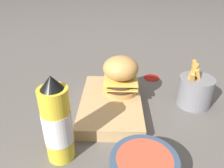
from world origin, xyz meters
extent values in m
plane|color=#5B5651|center=(0.00, 0.00, 0.00)|extent=(6.00, 6.00, 0.00)
cube|color=tan|center=(0.02, 0.00, 0.02)|extent=(0.30, 0.18, 0.04)
cylinder|color=tan|center=(0.06, -0.03, 0.04)|extent=(0.11, 0.11, 0.02)
cylinder|color=#422819|center=(0.06, -0.03, 0.06)|extent=(0.10, 0.10, 0.01)
cube|color=#EAC656|center=(0.06, -0.03, 0.06)|extent=(0.10, 0.10, 0.00)
cylinder|color=#422819|center=(0.06, -0.03, 0.07)|extent=(0.10, 0.10, 0.01)
cube|color=#EAC656|center=(0.06, -0.03, 0.08)|extent=(0.10, 0.10, 0.00)
ellipsoid|color=tan|center=(0.06, -0.03, 0.12)|extent=(0.11, 0.11, 0.07)
cylinder|color=yellow|center=(-0.18, 0.11, 0.09)|extent=(0.06, 0.06, 0.18)
cylinder|color=silver|center=(-0.18, 0.11, 0.09)|extent=(0.06, 0.06, 0.08)
cone|color=black|center=(-0.18, 0.11, 0.19)|extent=(0.05, 0.05, 0.03)
cylinder|color=slate|center=(0.05, -0.26, 0.05)|extent=(0.10, 0.10, 0.09)
cube|color=gold|center=(0.05, -0.25, 0.09)|extent=(0.01, 0.03, 0.07)
cube|color=gold|center=(0.03, -0.24, 0.09)|extent=(0.03, 0.02, 0.06)
cube|color=gold|center=(0.05, -0.26, 0.09)|extent=(0.01, 0.03, 0.07)
cube|color=gold|center=(0.05, -0.25, 0.10)|extent=(0.01, 0.02, 0.09)
cube|color=gold|center=(0.04, -0.24, 0.10)|extent=(0.02, 0.04, 0.09)
cylinder|color=#CC4C33|center=(-0.24, -0.07, 0.06)|extent=(0.11, 0.11, 0.01)
cylinder|color=#B2B2B7|center=(0.28, -0.02, 0.01)|extent=(0.10, 0.09, 0.01)
ellipsoid|color=#B2B2B7|center=(0.34, -0.08, 0.01)|extent=(0.05, 0.05, 0.01)
cylinder|color=#9E140F|center=(0.22, -0.15, 0.00)|extent=(0.06, 0.06, 0.00)
camera|label=1|loc=(-0.54, -0.02, 0.39)|focal=35.00mm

